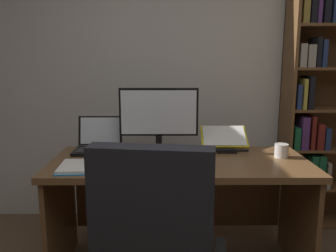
% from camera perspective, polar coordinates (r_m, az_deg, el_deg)
% --- Properties ---
extents(wall_back, '(5.34, 0.12, 2.76)m').
position_cam_1_polar(wall_back, '(3.08, 4.28, 10.44)').
color(wall_back, beige).
rests_on(wall_back, ground).
extents(desk, '(1.65, 0.71, 0.76)m').
position_cam_1_polar(desk, '(2.40, 1.86, -9.81)').
color(desk, brown).
rests_on(desk, ground).
extents(bookshelf, '(0.91, 0.30, 1.99)m').
position_cam_1_polar(bookshelf, '(3.17, 24.47, 2.09)').
color(bookshelf, brown).
rests_on(bookshelf, ground).
extents(monitor, '(0.55, 0.16, 0.44)m').
position_cam_1_polar(monitor, '(2.43, -1.52, 1.19)').
color(monitor, black).
rests_on(monitor, desk).
extents(laptop, '(0.32, 0.28, 0.23)m').
position_cam_1_polar(laptop, '(2.52, -11.29, -2.88)').
color(laptop, black).
rests_on(laptop, desk).
extents(keyboard, '(0.42, 0.15, 0.02)m').
position_cam_1_polar(keyboard, '(2.14, -1.68, -6.15)').
color(keyboard, black).
rests_on(keyboard, desk).
extents(computer_mouse, '(0.06, 0.10, 0.04)m').
position_cam_1_polar(computer_mouse, '(2.15, 6.36, -5.90)').
color(computer_mouse, black).
rests_on(computer_mouse, desk).
extents(reading_stand_with_book, '(0.33, 0.25, 0.15)m').
position_cam_1_polar(reading_stand_with_book, '(2.55, 9.15, -2.04)').
color(reading_stand_with_book, black).
rests_on(reading_stand_with_book, desk).
extents(open_binder, '(0.50, 0.30, 0.02)m').
position_cam_1_polar(open_binder, '(2.13, -10.98, -6.46)').
color(open_binder, '#2D84C6').
rests_on(open_binder, desk).
extents(notepad, '(0.19, 0.23, 0.01)m').
position_cam_1_polar(notepad, '(2.30, -5.77, -5.16)').
color(notepad, white).
rests_on(notepad, desk).
extents(pen, '(0.14, 0.02, 0.01)m').
position_cam_1_polar(pen, '(2.30, -5.27, -4.94)').
color(pen, navy).
rests_on(pen, notepad).
extents(coffee_mug, '(0.09, 0.09, 0.09)m').
position_cam_1_polar(coffee_mug, '(2.43, 17.98, -3.85)').
color(coffee_mug, silver).
rests_on(coffee_mug, desk).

